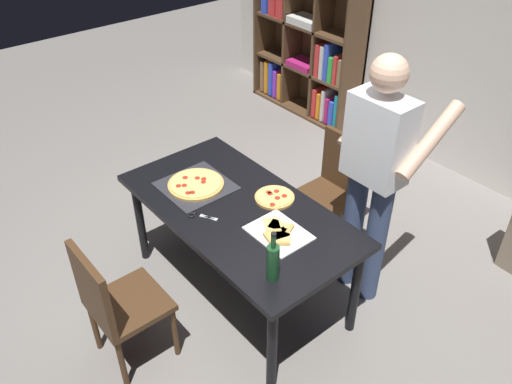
% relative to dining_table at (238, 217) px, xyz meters
% --- Properties ---
extents(ground_plane, '(12.00, 12.00, 0.00)m').
position_rel_dining_table_xyz_m(ground_plane, '(0.00, 0.00, -0.67)').
color(ground_plane, gray).
extents(back_wall, '(6.40, 0.10, 2.80)m').
position_rel_dining_table_xyz_m(back_wall, '(0.00, 2.60, 0.73)').
color(back_wall, silver).
rests_on(back_wall, ground_plane).
extents(dining_table, '(1.64, 0.86, 0.75)m').
position_rel_dining_table_xyz_m(dining_table, '(0.00, 0.00, 0.00)').
color(dining_table, black).
rests_on(dining_table, ground_plane).
extents(chair_near_camera, '(0.42, 0.42, 0.90)m').
position_rel_dining_table_xyz_m(chair_near_camera, '(-0.00, -0.91, -0.16)').
color(chair_near_camera, '#472D19').
rests_on(chair_near_camera, ground_plane).
extents(chair_far_side, '(0.42, 0.42, 0.90)m').
position_rel_dining_table_xyz_m(chair_far_side, '(0.00, 0.91, -0.16)').
color(chair_far_side, '#472D19').
rests_on(chair_far_side, ground_plane).
extents(bookshelf, '(1.40, 0.35, 1.95)m').
position_rel_dining_table_xyz_m(bookshelf, '(-1.79, 2.38, 0.30)').
color(bookshelf, '#513823').
rests_on(bookshelf, ground_plane).
extents(person_serving_pizza, '(0.55, 0.54, 1.75)m').
position_rel_dining_table_xyz_m(person_serving_pizza, '(0.51, 0.69, 0.33)').
color(person_serving_pizza, '#38476B').
rests_on(person_serving_pizza, ground_plane).
extents(pepperoni_pizza_on_tray, '(0.44, 0.44, 0.04)m').
position_rel_dining_table_xyz_m(pepperoni_pizza_on_tray, '(-0.36, -0.08, 0.09)').
color(pepperoni_pizza_on_tray, '#2D2D33').
rests_on(pepperoni_pizza_on_tray, dining_table).
extents(pizza_slices_on_towel, '(0.36, 0.28, 0.03)m').
position_rel_dining_table_xyz_m(pizza_slices_on_towel, '(0.36, 0.02, 0.09)').
color(pizza_slices_on_towel, white).
rests_on(pizza_slices_on_towel, dining_table).
extents(wine_bottle, '(0.07, 0.07, 0.32)m').
position_rel_dining_table_xyz_m(wine_bottle, '(0.62, -0.24, 0.20)').
color(wine_bottle, '#194723').
rests_on(wine_bottle, dining_table).
extents(kitchen_scissors, '(0.19, 0.14, 0.01)m').
position_rel_dining_table_xyz_m(kitchen_scissors, '(-0.09, -0.24, 0.08)').
color(kitchen_scissors, silver).
rests_on(kitchen_scissors, dining_table).
extents(second_pizza_plain, '(0.26, 0.26, 0.03)m').
position_rel_dining_table_xyz_m(second_pizza_plain, '(0.08, 0.24, 0.09)').
color(second_pizza_plain, tan).
rests_on(second_pizza_plain, dining_table).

